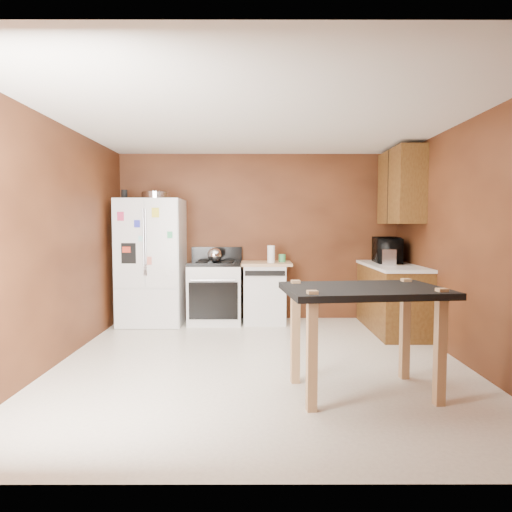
{
  "coord_description": "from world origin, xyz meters",
  "views": [
    {
      "loc": [
        -0.05,
        -4.69,
        1.44
      ],
      "look_at": [
        -0.05,
        0.85,
        1.06
      ],
      "focal_mm": 32.0,
      "sensor_mm": 36.0,
      "label": 1
    }
  ],
  "objects_px": {
    "refrigerator": "(152,262)",
    "dishwasher": "(265,292)",
    "pen_cup": "(124,194)",
    "paper_towel": "(271,254)",
    "green_canister": "(282,258)",
    "microwave": "(387,251)",
    "gas_range": "(215,291)",
    "island": "(364,303)",
    "toaster": "(389,257)",
    "roasting_pan": "(156,196)",
    "kettle": "(215,255)"
  },
  "relations": [
    {
      "from": "refrigerator",
      "to": "dishwasher",
      "type": "distance_m",
      "value": 1.69
    },
    {
      "from": "pen_cup",
      "to": "paper_towel",
      "type": "distance_m",
      "value": 2.25
    },
    {
      "from": "green_canister",
      "to": "microwave",
      "type": "relative_size",
      "value": 0.19
    },
    {
      "from": "gas_range",
      "to": "island",
      "type": "distance_m",
      "value": 3.19
    },
    {
      "from": "toaster",
      "to": "gas_range",
      "type": "height_order",
      "value": "toaster"
    },
    {
      "from": "pen_cup",
      "to": "microwave",
      "type": "bearing_deg",
      "value": -0.74
    },
    {
      "from": "roasting_pan",
      "to": "gas_range",
      "type": "xyz_separation_m",
      "value": [
        0.84,
        0.06,
        -1.39
      ]
    },
    {
      "from": "dishwasher",
      "to": "gas_range",
      "type": "bearing_deg",
      "value": -178.06
    },
    {
      "from": "microwave",
      "to": "dishwasher",
      "type": "distance_m",
      "value": 1.85
    },
    {
      "from": "paper_towel",
      "to": "dishwasher",
      "type": "xyz_separation_m",
      "value": [
        -0.09,
        0.12,
        -0.56
      ]
    },
    {
      "from": "microwave",
      "to": "refrigerator",
      "type": "xyz_separation_m",
      "value": [
        -3.37,
        0.11,
        -0.16
      ]
    },
    {
      "from": "roasting_pan",
      "to": "pen_cup",
      "type": "height_order",
      "value": "pen_cup"
    },
    {
      "from": "refrigerator",
      "to": "island",
      "type": "height_order",
      "value": "refrigerator"
    },
    {
      "from": "paper_towel",
      "to": "gas_range",
      "type": "distance_m",
      "value": 0.99
    },
    {
      "from": "green_canister",
      "to": "island",
      "type": "distance_m",
      "value": 2.92
    },
    {
      "from": "gas_range",
      "to": "pen_cup",
      "type": "bearing_deg",
      "value": -174.43
    },
    {
      "from": "kettle",
      "to": "toaster",
      "type": "relative_size",
      "value": 0.71
    },
    {
      "from": "kettle",
      "to": "green_canister",
      "type": "relative_size",
      "value": 1.83
    },
    {
      "from": "gas_range",
      "to": "island",
      "type": "height_order",
      "value": "gas_range"
    },
    {
      "from": "kettle",
      "to": "toaster",
      "type": "distance_m",
      "value": 2.43
    },
    {
      "from": "toaster",
      "to": "microwave",
      "type": "bearing_deg",
      "value": 95.79
    },
    {
      "from": "gas_range",
      "to": "dishwasher",
      "type": "relative_size",
      "value": 1.24
    },
    {
      "from": "roasting_pan",
      "to": "toaster",
      "type": "distance_m",
      "value": 3.36
    },
    {
      "from": "roasting_pan",
      "to": "dishwasher",
      "type": "bearing_deg",
      "value": 3.26
    },
    {
      "from": "gas_range",
      "to": "toaster",
      "type": "bearing_deg",
      "value": -11.86
    },
    {
      "from": "green_canister",
      "to": "microwave",
      "type": "distance_m",
      "value": 1.5
    },
    {
      "from": "pen_cup",
      "to": "green_canister",
      "type": "bearing_deg",
      "value": 4.95
    },
    {
      "from": "gas_range",
      "to": "island",
      "type": "bearing_deg",
      "value": -61.82
    },
    {
      "from": "paper_towel",
      "to": "microwave",
      "type": "bearing_deg",
      "value": -2.58
    },
    {
      "from": "roasting_pan",
      "to": "refrigerator",
      "type": "relative_size",
      "value": 0.22
    },
    {
      "from": "green_canister",
      "to": "refrigerator",
      "type": "distance_m",
      "value": 1.89
    },
    {
      "from": "kettle",
      "to": "island",
      "type": "bearing_deg",
      "value": -61.05
    },
    {
      "from": "green_canister",
      "to": "refrigerator",
      "type": "bearing_deg",
      "value": -176.01
    },
    {
      "from": "paper_towel",
      "to": "microwave",
      "type": "xyz_separation_m",
      "value": [
        1.64,
        -0.07,
        0.05
      ]
    },
    {
      "from": "refrigerator",
      "to": "gas_range",
      "type": "distance_m",
      "value": 1.01
    },
    {
      "from": "roasting_pan",
      "to": "pen_cup",
      "type": "distance_m",
      "value": 0.44
    },
    {
      "from": "microwave",
      "to": "refrigerator",
      "type": "height_order",
      "value": "refrigerator"
    },
    {
      "from": "green_canister",
      "to": "dishwasher",
      "type": "bearing_deg",
      "value": -169.8
    },
    {
      "from": "kettle",
      "to": "green_canister",
      "type": "xyz_separation_m",
      "value": [
        0.98,
        0.16,
        -0.06
      ]
    },
    {
      "from": "roasting_pan",
      "to": "refrigerator",
      "type": "xyz_separation_m",
      "value": [
        -0.07,
        0.0,
        -0.95
      ]
    },
    {
      "from": "roasting_pan",
      "to": "green_canister",
      "type": "distance_m",
      "value": 2.03
    },
    {
      "from": "green_canister",
      "to": "microwave",
      "type": "xyz_separation_m",
      "value": [
        1.48,
        -0.24,
        0.12
      ]
    },
    {
      "from": "toaster",
      "to": "dishwasher",
      "type": "xyz_separation_m",
      "value": [
        -1.67,
        0.53,
        -0.55
      ]
    },
    {
      "from": "pen_cup",
      "to": "dishwasher",
      "type": "height_order",
      "value": "pen_cup"
    },
    {
      "from": "toaster",
      "to": "gas_range",
      "type": "bearing_deg",
      "value": -175.06
    },
    {
      "from": "green_canister",
      "to": "roasting_pan",
      "type": "bearing_deg",
      "value": -175.74
    },
    {
      "from": "roasting_pan",
      "to": "kettle",
      "type": "height_order",
      "value": "roasting_pan"
    },
    {
      "from": "gas_range",
      "to": "dishwasher",
      "type": "distance_m",
      "value": 0.72
    },
    {
      "from": "toaster",
      "to": "refrigerator",
      "type": "distance_m",
      "value": 3.33
    },
    {
      "from": "pen_cup",
      "to": "green_canister",
      "type": "xyz_separation_m",
      "value": [
        2.25,
        0.19,
        -0.92
      ]
    }
  ]
}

